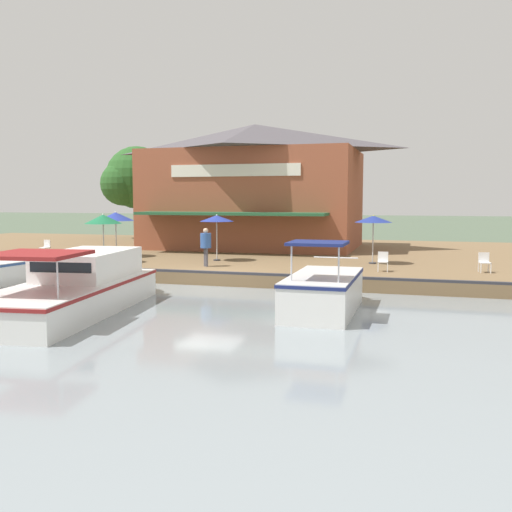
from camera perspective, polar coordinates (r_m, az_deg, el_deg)
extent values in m
plane|color=#4C5B47|center=(24.13, -4.54, -3.19)|extent=(220.00, 220.00, 0.00)
cube|color=brown|center=(34.52, 1.93, 0.02)|extent=(22.00, 56.00, 0.60)
cube|color=#2D2D33|center=(24.14, -4.47, -1.63)|extent=(0.20, 50.40, 0.10)
cube|color=brown|center=(37.15, -0.13, 5.65)|extent=(8.38, 13.04, 6.16)
pyramid|color=#4C474C|center=(37.36, -0.13, 11.72)|extent=(8.80, 13.69, 1.73)
cube|color=#235633|center=(32.31, -2.68, 4.25)|extent=(1.80, 11.09, 0.16)
cube|color=silver|center=(33.16, -2.21, 8.57)|extent=(0.08, 7.83, 0.70)
cylinder|color=#B7B7B7|center=(29.01, -3.94, 1.70)|extent=(0.06, 0.06, 2.20)
cylinder|color=#2D2D33|center=(29.10, -3.93, -0.40)|extent=(0.36, 0.36, 0.06)
cone|color=navy|center=(28.95, -3.96, 3.78)|extent=(1.72, 1.72, 0.31)
cone|color=white|center=(28.95, -3.96, 3.82)|extent=(1.07, 1.07, 0.25)
sphere|color=white|center=(28.95, -3.96, 4.09)|extent=(0.08, 0.08, 0.08)
cylinder|color=#B7B7B7|center=(28.94, -15.00, 1.53)|extent=(0.06, 0.06, 2.22)
cylinder|color=#2D2D33|center=(29.04, -14.94, -0.60)|extent=(0.36, 0.36, 0.06)
cone|color=#19663D|center=(28.89, -15.05, 3.59)|extent=(1.80, 1.80, 0.45)
cone|color=silver|center=(28.89, -15.05, 3.63)|extent=(1.12, 1.12, 0.36)
sphere|color=silver|center=(28.88, -15.06, 4.03)|extent=(0.08, 0.08, 0.08)
cylinder|color=#B7B7B7|center=(31.85, -13.82, 1.96)|extent=(0.06, 0.06, 2.26)
cylinder|color=#2D2D33|center=(31.94, -13.77, -0.01)|extent=(0.36, 0.36, 0.06)
cone|color=navy|center=(31.80, -13.86, 3.86)|extent=(1.95, 1.95, 0.46)
cone|color=white|center=(31.80, -13.86, 3.90)|extent=(1.21, 1.21, 0.37)
sphere|color=white|center=(31.79, -13.87, 4.28)|extent=(0.08, 0.08, 0.08)
cylinder|color=#B7B7B7|center=(28.15, 11.61, 1.49)|extent=(0.06, 0.06, 2.22)
cylinder|color=#2D2D33|center=(28.24, 11.57, -0.69)|extent=(0.36, 0.36, 0.06)
cone|color=navy|center=(28.09, 11.66, 3.64)|extent=(1.78, 1.78, 0.32)
cone|color=yellow|center=(28.09, 11.66, 3.68)|extent=(1.10, 1.10, 0.26)
sphere|color=yellow|center=(28.08, 11.66, 3.97)|extent=(0.08, 0.08, 0.08)
cube|color=white|center=(33.61, -20.37, 0.39)|extent=(0.05, 0.05, 0.42)
cube|color=white|center=(33.90, -20.85, 0.41)|extent=(0.05, 0.05, 0.42)
cube|color=white|center=(33.90, -19.89, 0.45)|extent=(0.05, 0.05, 0.42)
cube|color=white|center=(34.18, -20.38, 0.47)|extent=(0.05, 0.05, 0.42)
cube|color=white|center=(33.88, -20.39, 0.79)|extent=(0.50, 0.50, 0.05)
cube|color=white|center=(34.00, -20.16, 1.19)|extent=(0.10, 0.44, 0.40)
cube|color=white|center=(26.02, 22.43, -1.15)|extent=(0.05, 0.05, 0.42)
cube|color=white|center=(25.92, 21.57, -1.14)|extent=(0.05, 0.05, 0.42)
cube|color=white|center=(26.41, 22.21, -1.05)|extent=(0.05, 0.05, 0.42)
cube|color=white|center=(26.31, 21.37, -1.04)|extent=(0.05, 0.05, 0.42)
cube|color=white|center=(26.14, 21.91, -0.63)|extent=(0.50, 0.50, 0.05)
cube|color=white|center=(26.31, 21.82, -0.10)|extent=(0.10, 0.44, 0.40)
cube|color=white|center=(25.05, 13.01, -1.12)|extent=(0.04, 0.04, 0.42)
cube|color=white|center=(25.05, 12.10, -1.09)|extent=(0.04, 0.04, 0.42)
cube|color=white|center=(25.44, 13.02, -1.01)|extent=(0.04, 0.04, 0.42)
cube|color=white|center=(25.45, 12.12, -0.99)|extent=(0.04, 0.04, 0.42)
cube|color=white|center=(25.22, 12.57, -0.57)|extent=(0.46, 0.46, 0.05)
cube|color=white|center=(25.40, 12.59, -0.02)|extent=(0.06, 0.44, 0.40)
cylinder|color=#4C4C56|center=(26.52, -4.96, -0.14)|extent=(0.13, 0.13, 0.87)
cylinder|color=#4C4C56|center=(26.68, -5.11, -0.10)|extent=(0.13, 0.13, 0.87)
cylinder|color=#2D5193|center=(26.53, -5.05, 1.55)|extent=(0.51, 0.51, 0.69)
sphere|color=#DBB28E|center=(26.50, -5.06, 2.54)|extent=(0.23, 0.23, 0.23)
ellipsoid|color=white|center=(27.69, -23.58, -1.33)|extent=(2.45, 2.52, 0.96)
cube|color=white|center=(18.57, 6.76, -3.74)|extent=(4.78, 2.02, 1.22)
ellipsoid|color=white|center=(20.90, 7.86, -2.69)|extent=(1.69, 1.92, 1.22)
cube|color=navy|center=(18.49, 6.78, -2.11)|extent=(4.84, 2.06, 0.10)
cube|color=navy|center=(17.26, 6.21, 1.29)|extent=(1.57, 1.71, 0.09)
cylinder|color=silver|center=(16.74, 8.27, -0.77)|extent=(0.05, 0.05, 1.10)
cylinder|color=silver|center=(16.99, 3.57, -0.63)|extent=(0.05, 0.05, 1.10)
cylinder|color=silver|center=(20.98, 7.97, -0.15)|extent=(0.04, 1.61, 0.04)
cube|color=white|center=(19.17, -18.12, -4.06)|extent=(8.27, 3.84, 0.98)
ellipsoid|color=white|center=(22.74, -13.48, -2.43)|extent=(3.13, 3.08, 0.98)
cube|color=maroon|center=(19.11, -18.15, -2.86)|extent=(8.37, 3.89, 0.10)
cube|color=white|center=(20.29, -16.37, -0.78)|extent=(4.14, 2.77, 0.92)
cube|color=black|center=(18.57, -18.95, -1.09)|extent=(0.30, 2.03, 0.32)
cube|color=maroon|center=(17.34, -21.14, 0.14)|extent=(2.63, 2.74, 0.11)
cylinder|color=silver|center=(16.29, -19.23, -2.09)|extent=(0.05, 0.05, 1.11)
cylinder|color=brown|center=(42.97, -9.30, 4.01)|extent=(0.39, 0.39, 3.79)
sphere|color=#285623|center=(43.00, -9.37, 8.17)|extent=(3.28, 3.28, 3.28)
sphere|color=#285623|center=(42.61, -10.34, 7.74)|extent=(2.29, 2.29, 2.29)
cylinder|color=brown|center=(47.10, -11.71, 3.61)|extent=(0.28, 0.28, 2.96)
sphere|color=#285623|center=(47.10, -11.80, 7.68)|extent=(4.98, 4.98, 4.98)
sphere|color=#285623|center=(46.57, -13.18, 7.06)|extent=(3.49, 3.49, 3.49)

